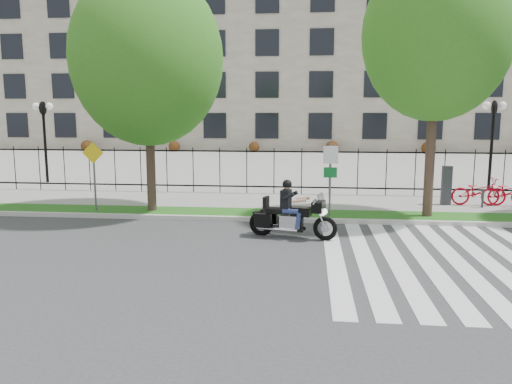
# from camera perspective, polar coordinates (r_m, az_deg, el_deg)

# --- Properties ---
(ground) EXTENTS (120.00, 120.00, 0.00)m
(ground) POSITION_cam_1_polar(r_m,az_deg,el_deg) (13.00, -0.84, -7.22)
(ground) COLOR #343537
(ground) RESTS_ON ground
(curb) EXTENTS (60.00, 0.20, 0.15)m
(curb) POSITION_cam_1_polar(r_m,az_deg,el_deg) (16.94, 0.83, -3.14)
(curb) COLOR #B5B3AA
(curb) RESTS_ON ground
(grass_verge) EXTENTS (60.00, 1.50, 0.15)m
(grass_verge) POSITION_cam_1_polar(r_m,az_deg,el_deg) (17.77, 1.08, -2.57)
(grass_verge) COLOR #215916
(grass_verge) RESTS_ON ground
(sidewalk) EXTENTS (60.00, 3.50, 0.15)m
(sidewalk) POSITION_cam_1_polar(r_m,az_deg,el_deg) (20.22, 1.70, -1.16)
(sidewalk) COLOR gray
(sidewalk) RESTS_ON ground
(plaza) EXTENTS (80.00, 34.00, 0.10)m
(plaza) POSITION_cam_1_polar(r_m,az_deg,el_deg) (37.60, 3.76, 3.46)
(plaza) COLOR gray
(plaza) RESTS_ON ground
(crosswalk_stripes) EXTENTS (5.70, 8.00, 0.01)m
(crosswalk_stripes) POSITION_cam_1_polar(r_m,az_deg,el_deg) (13.33, 20.41, -7.36)
(crosswalk_stripes) COLOR silver
(crosswalk_stripes) RESTS_ON ground
(iron_fence) EXTENTS (30.00, 0.06, 2.00)m
(iron_fence) POSITION_cam_1_polar(r_m,az_deg,el_deg) (21.79, 2.07, 2.42)
(iron_fence) COLOR black
(iron_fence) RESTS_ON sidewalk
(office_building) EXTENTS (60.00, 21.90, 20.15)m
(office_building) POSITION_cam_1_polar(r_m,az_deg,el_deg) (57.68, 4.71, 15.21)
(office_building) COLOR gray
(office_building) RESTS_ON ground
(lamp_post_left) EXTENTS (1.06, 0.70, 4.25)m
(lamp_post_left) POSITION_cam_1_polar(r_m,az_deg,el_deg) (27.89, -23.09, 7.38)
(lamp_post_left) COLOR black
(lamp_post_left) RESTS_ON ground
(lamp_post_right) EXTENTS (1.06, 0.70, 4.25)m
(lamp_post_right) POSITION_cam_1_polar(r_m,az_deg,el_deg) (25.83, 25.48, 7.16)
(lamp_post_right) COLOR black
(lamp_post_right) RESTS_ON ground
(street_tree_1) EXTENTS (5.31, 5.31, 8.43)m
(street_tree_1) POSITION_cam_1_polar(r_m,az_deg,el_deg) (18.35, -12.32, 14.70)
(street_tree_1) COLOR #37281E
(street_tree_1) RESTS_ON grass_verge
(street_tree_2) EXTENTS (4.83, 4.83, 8.76)m
(street_tree_2) POSITION_cam_1_polar(r_m,az_deg,el_deg) (17.99, 19.94, 16.41)
(street_tree_2) COLOR #37281E
(street_tree_2) RESTS_ON grass_verge
(sign_pole_regulatory) EXTENTS (0.50, 0.09, 2.50)m
(sign_pole_regulatory) POSITION_cam_1_polar(r_m,az_deg,el_deg) (17.09, 8.50, 2.53)
(sign_pole_regulatory) COLOR #59595B
(sign_pole_regulatory) RESTS_ON grass_verge
(sign_pole_warning) EXTENTS (0.78, 0.09, 2.49)m
(sign_pole_warning) POSITION_cam_1_polar(r_m,az_deg,el_deg) (18.71, -18.05, 2.74)
(sign_pole_warning) COLOR #59595B
(sign_pole_warning) RESTS_ON grass_verge
(motorcycle_rider) EXTENTS (2.64, 1.12, 2.07)m
(motorcycle_rider) POSITION_cam_1_polar(r_m,az_deg,el_deg) (14.68, 4.10, -2.60)
(motorcycle_rider) COLOR black
(motorcycle_rider) RESTS_ON ground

